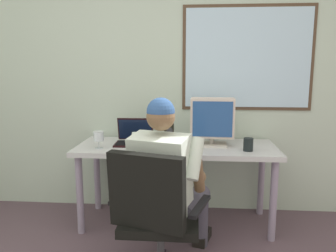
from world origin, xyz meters
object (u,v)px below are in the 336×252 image
(laptop, at_px, (134,137))
(coffee_mug, at_px, (248,144))
(person_seated, at_px, (168,180))
(crt_monitor, at_px, (212,119))
(office_chair, at_px, (154,210))
(desk_speaker, at_px, (169,133))
(desk, at_px, (176,154))
(wine_glass, at_px, (99,137))
(cd_case, at_px, (167,148))

(laptop, distance_m, coffee_mug, 1.01)
(person_seated, distance_m, coffee_mug, 0.82)
(coffee_mug, bearing_deg, crt_monitor, 149.09)
(office_chair, bearing_deg, crt_monitor, 66.22)
(desk_speaker, bearing_deg, crt_monitor, -12.98)
(crt_monitor, height_order, laptop, crt_monitor)
(crt_monitor, height_order, coffee_mug, crt_monitor)
(desk, distance_m, office_chair, 0.91)
(coffee_mug, bearing_deg, desk, 166.43)
(wine_glass, distance_m, desk_speaker, 0.64)
(laptop, xyz_separation_m, wine_glass, (-0.27, -0.21, 0.04))
(wine_glass, bearing_deg, person_seated, -37.44)
(office_chair, height_order, laptop, laptop)
(desk, relative_size, wine_glass, 11.86)
(desk, relative_size, person_seated, 1.43)
(office_chair, distance_m, wine_glass, 0.98)
(coffee_mug, bearing_deg, wine_glass, -179.44)
(desk, bearing_deg, desk_speaker, 122.44)
(laptop, height_order, desk_speaker, laptop)
(coffee_mug, bearing_deg, desk_speaker, 158.79)
(desk_speaker, bearing_deg, coffee_mug, -21.21)
(laptop, distance_m, cd_case, 0.37)
(desk_speaker, height_order, cd_case, desk_speaker)
(laptop, bearing_deg, desk, -7.91)
(cd_case, bearing_deg, office_chair, -91.58)
(office_chair, xyz_separation_m, desk_speaker, (0.02, 1.01, 0.31))
(desk_speaker, bearing_deg, cd_case, -88.60)
(desk_speaker, distance_m, cd_case, 0.25)
(office_chair, distance_m, person_seated, 0.28)
(person_seated, relative_size, cd_case, 8.01)
(desk, xyz_separation_m, office_chair, (-0.09, -0.89, -0.13))
(laptop, bearing_deg, office_chair, -72.63)
(office_chair, distance_m, laptop, 1.03)
(cd_case, bearing_deg, laptop, 151.47)
(desk_speaker, bearing_deg, desk, -57.56)
(laptop, relative_size, wine_glass, 2.27)
(office_chair, bearing_deg, desk_speaker, 89.12)
(crt_monitor, bearing_deg, wine_glass, -169.11)
(laptop, relative_size, cd_case, 2.19)
(office_chair, relative_size, wine_glass, 6.20)
(person_seated, bearing_deg, cd_case, 94.81)
(crt_monitor, bearing_deg, desk, -174.89)
(laptop, distance_m, desk_speaker, 0.32)
(office_chair, xyz_separation_m, person_seated, (0.07, 0.25, 0.12))
(crt_monitor, xyz_separation_m, laptop, (-0.70, 0.03, -0.18))
(desk, distance_m, coffee_mug, 0.64)
(desk, height_order, coffee_mug, coffee_mug)
(cd_case, distance_m, coffee_mug, 0.68)
(wine_glass, bearing_deg, desk_speaker, 25.47)
(laptop, bearing_deg, coffee_mug, -11.39)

